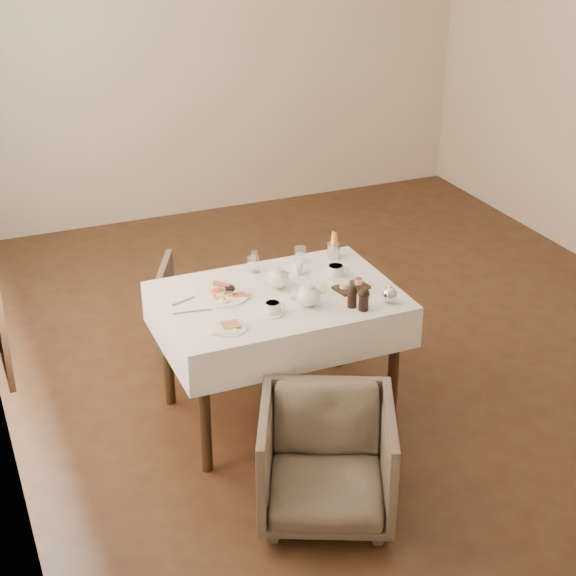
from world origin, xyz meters
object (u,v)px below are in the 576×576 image
Objects in this scene: armchair_far at (209,305)px; armchair_near at (326,460)px; breakfast_plate at (222,294)px; table at (278,314)px; teapot_centre at (278,277)px.

armchair_near is at bearing 114.41° from armchair_far.
breakfast_plate reaches higher than armchair_near.
armchair_near reaches higher than armchair_far.
breakfast_plate reaches higher than table.
armchair_near is (-0.11, -0.86, -0.34)m from table.
table reaches higher than armchair_far.
table is at bearing 107.76° from armchair_near.
table is 1.98× the size of armchair_near.
armchair_near is 1.76m from armchair_far.
teapot_centre is (0.03, 0.07, 0.18)m from table.
teapot_centre is at bearing -20.83° from breakfast_plate.
table is at bearing 121.29° from armchair_far.
armchair_near is 3.79× the size of teapot_centre.
armchair_far is at bearing 62.57° from breakfast_plate.
breakfast_plate is at bearing 102.38° from armchair_far.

